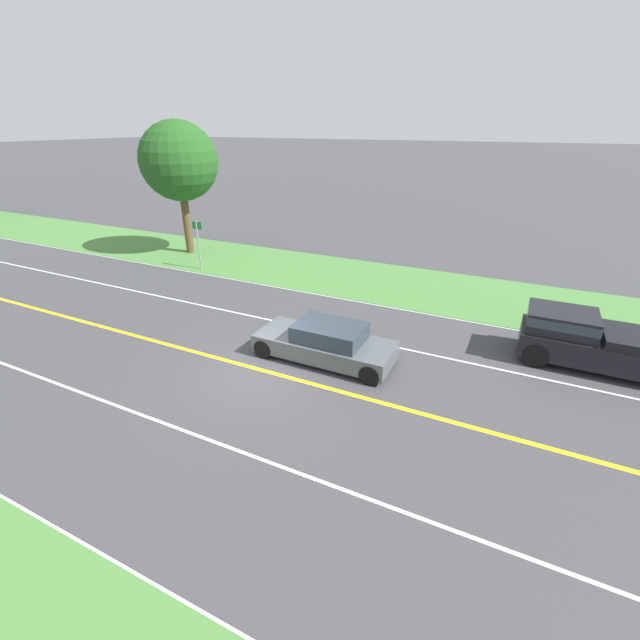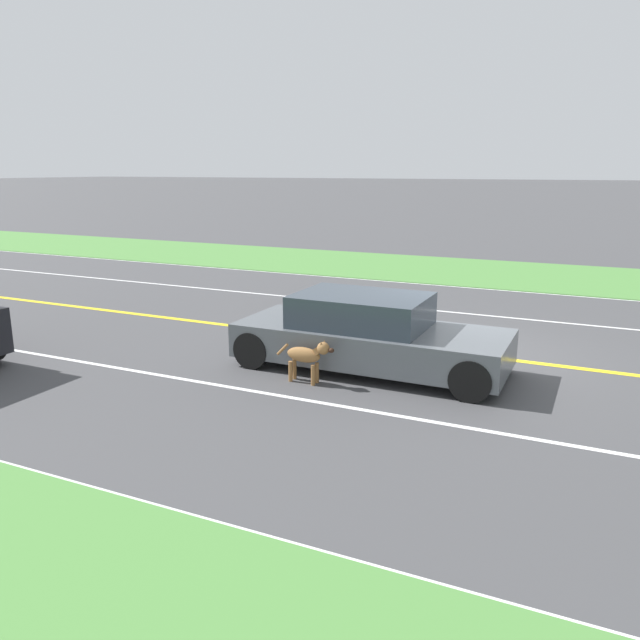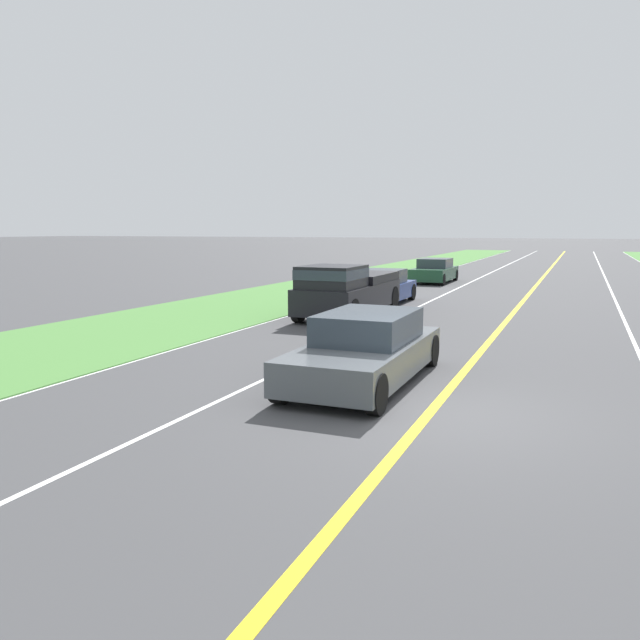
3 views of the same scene
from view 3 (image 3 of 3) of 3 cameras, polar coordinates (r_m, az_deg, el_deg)
The scene contains 9 objects.
ground_plane at distance 10.36m, azimuth 10.11°, elevation -8.22°, with size 400.00×400.00×0.00m, color #424244.
centre_divider_line at distance 10.36m, azimuth 10.11°, elevation -8.20°, with size 0.18×160.00×0.01m, color yellow.
lane_edge_line_right at distance 13.64m, azimuth -20.04°, elevation -4.57°, with size 0.14×160.00×0.01m, color white.
lane_dash_same_dir at distance 11.59m, azimuth -7.13°, elevation -6.35°, with size 0.10×160.00×0.01m, color white.
ego_car at distance 12.02m, azimuth 4.23°, elevation -2.71°, with size 1.90×4.77×1.34m.
dog at distance 13.03m, azimuth 0.35°, elevation -2.50°, with size 0.24×1.09×0.77m.
pickup_truck at distance 21.04m, azimuth 2.47°, elevation 2.83°, with size 2.02×5.60×1.78m.
car_trailing_near at distance 24.73m, azimuth 5.50°, elevation 2.94°, with size 1.86×4.59×1.34m.
car_trailing_mid at distance 35.16m, azimuth 10.42°, elevation 4.41°, with size 1.90×4.43×1.31m.
Camera 3 is at (-2.12, 9.71, 2.92)m, focal length 35.00 mm.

